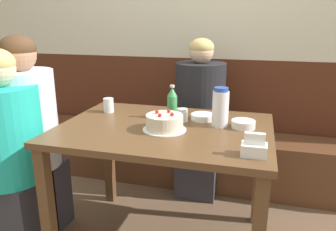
{
  "coord_description": "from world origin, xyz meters",
  "views": [
    {
      "loc": [
        0.48,
        -1.65,
        1.32
      ],
      "look_at": [
        0.01,
        0.05,
        0.8
      ],
      "focal_mm": 35.0,
      "sensor_mm": 36.0,
      "label": 1
    }
  ],
  "objects": [
    {
      "name": "bench_seat",
      "position": [
        0.0,
        0.83,
        0.22
      ],
      "size": [
        2.79,
        0.38,
        0.43
      ],
      "color": "#56331E",
      "rests_on": "ground_plane"
    },
    {
      "name": "bowl_soup_white",
      "position": [
        0.18,
        0.19,
        0.77
      ],
      "size": [
        0.14,
        0.14,
        0.03
      ],
      "color": "white",
      "rests_on": "dining_table"
    },
    {
      "name": "back_wall",
      "position": [
        0.0,
        1.05,
        1.25
      ],
      "size": [
        4.8,
        0.04,
        2.5
      ],
      "color": "#4C2314",
      "rests_on": "ground_plane"
    },
    {
      "name": "person_grey_tee",
      "position": [
        0.08,
        0.68,
        0.59
      ],
      "size": [
        0.37,
        0.37,
        1.2
      ],
      "rotation": [
        0.0,
        0.0,
        -1.57
      ],
      "color": "#33333D",
      "rests_on": "ground_plane"
    },
    {
      "name": "napkin_holder",
      "position": [
        0.49,
        -0.29,
        0.79
      ],
      "size": [
        0.11,
        0.08,
        0.11
      ],
      "color": "white",
      "rests_on": "dining_table"
    },
    {
      "name": "glass_water_tall",
      "position": [
        -0.42,
        0.19,
        0.8
      ],
      "size": [
        0.06,
        0.06,
        0.09
      ],
      "color": "silver",
      "rests_on": "dining_table"
    },
    {
      "name": "water_pitcher",
      "position": [
        0.29,
        0.09,
        0.86
      ],
      "size": [
        0.09,
        0.09,
        0.22
      ],
      "color": "white",
      "rests_on": "dining_table"
    },
    {
      "name": "person_pale_blue_shirt",
      "position": [
        -0.84,
        -0.25,
        0.6
      ],
      "size": [
        0.4,
        0.4,
        1.18
      ],
      "color": "#33333D",
      "rests_on": "ground_plane"
    },
    {
      "name": "dining_table",
      "position": [
        0.0,
        0.0,
        0.65
      ],
      "size": [
        1.17,
        0.84,
        0.75
      ],
      "color": "brown",
      "rests_on": "ground_plane"
    },
    {
      "name": "glass_tumbler_short",
      "position": [
        0.07,
        0.12,
        0.79
      ],
      "size": [
        0.06,
        0.06,
        0.08
      ],
      "color": "silver",
      "rests_on": "dining_table"
    },
    {
      "name": "bowl_rice_small",
      "position": [
        0.42,
        0.09,
        0.77
      ],
      "size": [
        0.13,
        0.13,
        0.04
      ],
      "color": "white",
      "rests_on": "dining_table"
    },
    {
      "name": "person_teal_shirt",
      "position": [
        -0.84,
        -0.07,
        0.61
      ],
      "size": [
        0.36,
        0.36,
        1.24
      ],
      "color": "#33333D",
      "rests_on": "ground_plane"
    },
    {
      "name": "birthday_cake",
      "position": [
        0.02,
        -0.06,
        0.79
      ],
      "size": [
        0.23,
        0.23,
        0.1
      ],
      "color": "white",
      "rests_on": "dining_table"
    },
    {
      "name": "soju_bottle",
      "position": [
        0.0,
        0.17,
        0.85
      ],
      "size": [
        0.06,
        0.06,
        0.2
      ],
      "color": "#388E4C",
      "rests_on": "dining_table"
    }
  ]
}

